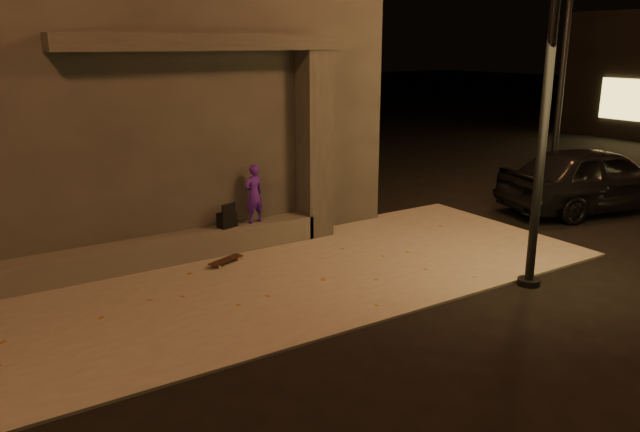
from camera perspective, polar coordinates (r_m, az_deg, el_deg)
ground at (r=8.85m, az=3.31°, el=-9.70°), size 120.00×120.00×0.00m
sidewalk at (r=10.38m, az=-3.24°, el=-5.63°), size 11.00×4.40×0.04m
building at (r=13.51m, az=-16.89°, el=9.98°), size 9.00×5.10×5.22m
ledge at (r=11.25m, az=-14.40°, el=-3.10°), size 6.00×0.55×0.45m
column at (r=12.21m, az=-0.51°, el=6.48°), size 0.55×0.55×3.60m
canopy at (r=11.08m, az=-10.69°, el=15.36°), size 5.00×0.70×0.28m
skateboarder at (r=11.71m, az=-6.07°, el=2.03°), size 0.45×0.34×1.11m
backpack at (r=11.58m, az=-8.51°, el=-0.25°), size 0.37×0.28×0.46m
skateboard at (r=11.04m, az=-8.60°, el=-4.01°), size 0.72×0.42×0.08m
street_lamp_0 at (r=9.98m, az=20.43°, el=14.67°), size 0.36×0.36×6.62m
street_lamp_2 at (r=15.49m, az=21.73°, el=16.53°), size 0.36×0.36×7.64m
car_a at (r=15.64m, az=23.76°, el=3.16°), size 4.77×2.76×1.53m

